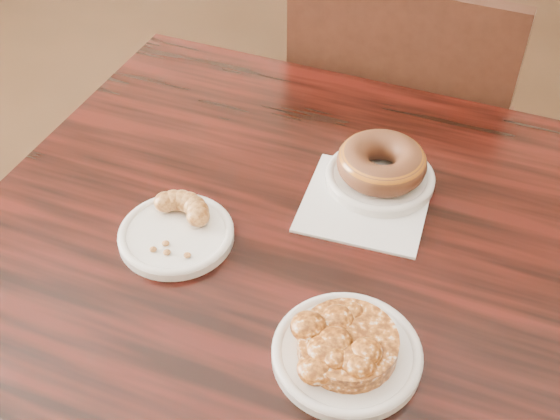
% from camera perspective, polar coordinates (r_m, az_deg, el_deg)
% --- Properties ---
extents(chair_far, '(0.54, 0.54, 0.90)m').
position_cam_1_polar(chair_far, '(1.61, 10.09, 5.49)').
color(chair_far, black).
rests_on(chair_far, floor).
extents(napkin, '(0.19, 0.19, 0.00)m').
position_cam_1_polar(napkin, '(0.99, 6.94, 0.57)').
color(napkin, silver).
rests_on(napkin, cafe_table).
extents(plate_donut, '(0.16, 0.16, 0.01)m').
position_cam_1_polar(plate_donut, '(1.02, 8.10, 2.61)').
color(plate_donut, white).
rests_on(plate_donut, napkin).
extents(plate_cruller, '(0.15, 0.15, 0.01)m').
position_cam_1_polar(plate_cruller, '(0.94, -8.43, -2.04)').
color(plate_cruller, white).
rests_on(plate_cruller, cafe_table).
extents(plate_fritter, '(0.17, 0.17, 0.01)m').
position_cam_1_polar(plate_fritter, '(0.82, 5.44, -11.56)').
color(plate_fritter, silver).
rests_on(plate_fritter, cafe_table).
extents(glazed_donut, '(0.13, 0.13, 0.05)m').
position_cam_1_polar(glazed_donut, '(1.00, 8.26, 3.85)').
color(glazed_donut, '#924915').
rests_on(glazed_donut, plate_donut).
extents(apple_fritter, '(0.15, 0.15, 0.04)m').
position_cam_1_polar(apple_fritter, '(0.80, 5.56, -10.54)').
color(apple_fritter, '#421C07').
rests_on(apple_fritter, plate_fritter).
extents(cruller_fragment, '(0.10, 0.10, 0.03)m').
position_cam_1_polar(cruller_fragment, '(0.93, -8.55, -1.16)').
color(cruller_fragment, brown).
rests_on(cruller_fragment, plate_cruller).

